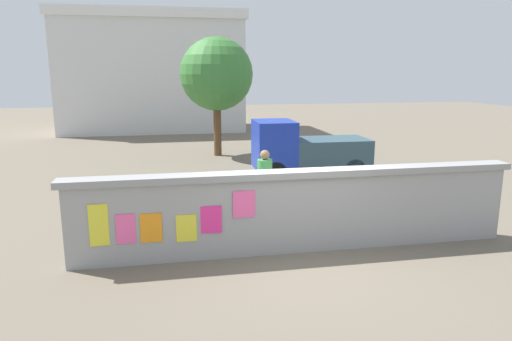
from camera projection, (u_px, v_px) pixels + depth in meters
ground at (236, 167)px, 16.58m from camera, size 60.00×60.00×0.00m
poster_wall at (298, 210)px, 8.73m from camera, size 8.55×0.42×1.57m
auto_rickshaw_truck at (305, 150)px, 14.67m from camera, size 3.62×1.56×1.85m
motorcycle at (386, 191)px, 11.42m from camera, size 1.90×0.56×0.87m
bicycle_near at (192, 214)px, 9.93m from camera, size 1.66×0.59×0.95m
person_walking at (265, 177)px, 10.57m from camera, size 0.42×0.42×1.62m
tree_roadside at (217, 75)px, 18.17m from camera, size 2.85×2.85×4.65m
building_background at (152, 72)px, 26.33m from camera, size 10.18×5.19×6.50m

